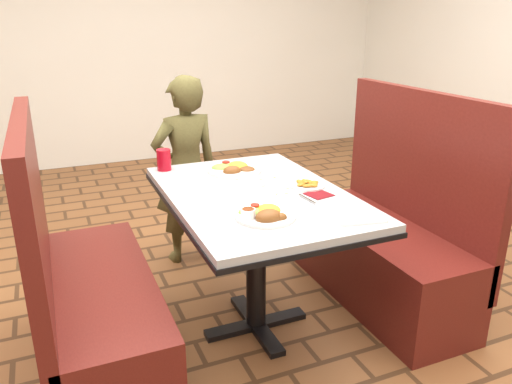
{
  "coord_description": "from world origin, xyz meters",
  "views": [
    {
      "loc": [
        -0.87,
        -2.06,
        1.54
      ],
      "look_at": [
        0.0,
        0.0,
        0.75
      ],
      "focal_mm": 35.0,
      "sensor_mm": 36.0,
      "label": 1
    }
  ],
  "objects_px": {
    "diner_person": "(186,171)",
    "red_tumbler": "(164,160)",
    "dining_table": "(256,211)",
    "plantain_plate": "(307,184)",
    "near_dinner_plate": "(265,212)",
    "far_dinner_plate": "(234,167)",
    "booth_bench_left": "(91,305)",
    "booth_bench_right": "(387,244)"
  },
  "relations": [
    {
      "from": "diner_person",
      "to": "red_tumbler",
      "type": "bearing_deg",
      "value": 52.84
    },
    {
      "from": "booth_bench_left",
      "to": "plantain_plate",
      "type": "height_order",
      "value": "booth_bench_left"
    },
    {
      "from": "dining_table",
      "to": "booth_bench_left",
      "type": "xyz_separation_m",
      "value": [
        -0.8,
        0.0,
        -0.32
      ]
    },
    {
      "from": "diner_person",
      "to": "red_tumbler",
      "type": "height_order",
      "value": "diner_person"
    },
    {
      "from": "dining_table",
      "to": "plantain_plate",
      "type": "xyz_separation_m",
      "value": [
        0.26,
        -0.02,
        0.11
      ]
    },
    {
      "from": "near_dinner_plate",
      "to": "plantain_plate",
      "type": "height_order",
      "value": "near_dinner_plate"
    },
    {
      "from": "booth_bench_left",
      "to": "near_dinner_plate",
      "type": "xyz_separation_m",
      "value": [
        0.71,
        -0.31,
        0.45
      ]
    },
    {
      "from": "diner_person",
      "to": "near_dinner_plate",
      "type": "relative_size",
      "value": 4.72
    },
    {
      "from": "near_dinner_plate",
      "to": "booth_bench_left",
      "type": "bearing_deg",
      "value": 156.2
    },
    {
      "from": "booth_bench_left",
      "to": "red_tumbler",
      "type": "xyz_separation_m",
      "value": [
        0.48,
        0.53,
        0.48
      ]
    },
    {
      "from": "booth_bench_left",
      "to": "diner_person",
      "type": "relative_size",
      "value": 0.99
    },
    {
      "from": "dining_table",
      "to": "diner_person",
      "type": "bearing_deg",
      "value": 95.89
    },
    {
      "from": "booth_bench_right",
      "to": "near_dinner_plate",
      "type": "relative_size",
      "value": 4.68
    },
    {
      "from": "diner_person",
      "to": "plantain_plate",
      "type": "bearing_deg",
      "value": 103.04
    },
    {
      "from": "dining_table",
      "to": "booth_bench_right",
      "type": "relative_size",
      "value": 1.01
    },
    {
      "from": "near_dinner_plate",
      "to": "dining_table",
      "type": "bearing_deg",
      "value": 73.31
    },
    {
      "from": "dining_table",
      "to": "diner_person",
      "type": "distance_m",
      "value": 0.93
    },
    {
      "from": "plantain_plate",
      "to": "red_tumbler",
      "type": "distance_m",
      "value": 0.8
    },
    {
      "from": "plantain_plate",
      "to": "red_tumbler",
      "type": "height_order",
      "value": "red_tumbler"
    },
    {
      "from": "near_dinner_plate",
      "to": "diner_person",
      "type": "bearing_deg",
      "value": 90.08
    },
    {
      "from": "dining_table",
      "to": "plantain_plate",
      "type": "distance_m",
      "value": 0.28
    },
    {
      "from": "booth_bench_right",
      "to": "red_tumbler",
      "type": "height_order",
      "value": "booth_bench_right"
    },
    {
      "from": "diner_person",
      "to": "far_dinner_plate",
      "type": "height_order",
      "value": "diner_person"
    },
    {
      "from": "diner_person",
      "to": "dining_table",
      "type": "bearing_deg",
      "value": 88.25
    },
    {
      "from": "booth_bench_right",
      "to": "plantain_plate",
      "type": "height_order",
      "value": "booth_bench_right"
    },
    {
      "from": "booth_bench_left",
      "to": "dining_table",
      "type": "bearing_deg",
      "value": 0.0
    },
    {
      "from": "booth_bench_right",
      "to": "diner_person",
      "type": "height_order",
      "value": "diner_person"
    },
    {
      "from": "booth_bench_right",
      "to": "plantain_plate",
      "type": "bearing_deg",
      "value": -177.43
    },
    {
      "from": "booth_bench_left",
      "to": "diner_person",
      "type": "bearing_deg",
      "value": 52.59
    },
    {
      "from": "booth_bench_right",
      "to": "booth_bench_left",
      "type": "bearing_deg",
      "value": 180.0
    },
    {
      "from": "far_dinner_plate",
      "to": "plantain_plate",
      "type": "relative_size",
      "value": 1.62
    },
    {
      "from": "booth_bench_left",
      "to": "red_tumbler",
      "type": "distance_m",
      "value": 0.86
    },
    {
      "from": "dining_table",
      "to": "booth_bench_left",
      "type": "relative_size",
      "value": 1.01
    },
    {
      "from": "diner_person",
      "to": "red_tumbler",
      "type": "distance_m",
      "value": 0.49
    },
    {
      "from": "near_dinner_plate",
      "to": "far_dinner_plate",
      "type": "bearing_deg",
      "value": 80.26
    },
    {
      "from": "booth_bench_right",
      "to": "far_dinner_plate",
      "type": "xyz_separation_m",
      "value": [
        -0.78,
        0.35,
        0.45
      ]
    },
    {
      "from": "red_tumbler",
      "to": "far_dinner_plate",
      "type": "bearing_deg",
      "value": -27.63
    },
    {
      "from": "dining_table",
      "to": "far_dinner_plate",
      "type": "height_order",
      "value": "far_dinner_plate"
    },
    {
      "from": "booth_bench_right",
      "to": "near_dinner_plate",
      "type": "distance_m",
      "value": 1.05
    },
    {
      "from": "booth_bench_left",
      "to": "far_dinner_plate",
      "type": "relative_size",
      "value": 4.2
    },
    {
      "from": "diner_person",
      "to": "near_dinner_plate",
      "type": "height_order",
      "value": "diner_person"
    },
    {
      "from": "diner_person",
      "to": "red_tumbler",
      "type": "xyz_separation_m",
      "value": [
        -0.22,
        -0.39,
        0.2
      ]
    }
  ]
}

